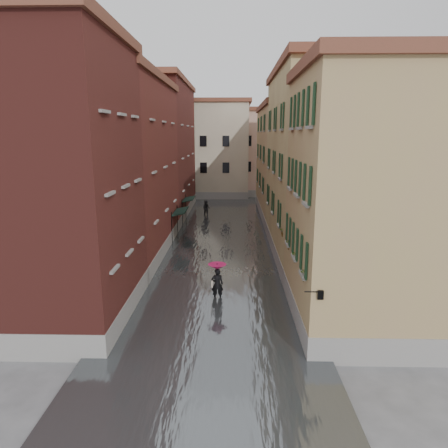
# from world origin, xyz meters

# --- Properties ---
(ground) EXTENTS (120.00, 120.00, 0.00)m
(ground) POSITION_xyz_m (0.00, 0.00, 0.00)
(ground) COLOR #575759
(ground) RESTS_ON ground
(floodwater) EXTENTS (10.00, 60.00, 0.20)m
(floodwater) POSITION_xyz_m (0.00, 13.00, 0.10)
(floodwater) COLOR #4D5256
(floodwater) RESTS_ON ground
(building_left_near) EXTENTS (6.00, 8.00, 13.00)m
(building_left_near) POSITION_xyz_m (-7.00, -2.00, 6.50)
(building_left_near) COLOR maroon
(building_left_near) RESTS_ON ground
(building_left_mid) EXTENTS (6.00, 14.00, 12.50)m
(building_left_mid) POSITION_xyz_m (-7.00, 9.00, 6.25)
(building_left_mid) COLOR maroon
(building_left_mid) RESTS_ON ground
(building_left_far) EXTENTS (6.00, 16.00, 14.00)m
(building_left_far) POSITION_xyz_m (-7.00, 24.00, 7.00)
(building_left_far) COLOR maroon
(building_left_far) RESTS_ON ground
(building_right_near) EXTENTS (6.00, 8.00, 11.50)m
(building_right_near) POSITION_xyz_m (7.00, -2.00, 5.75)
(building_right_near) COLOR tan
(building_right_near) RESTS_ON ground
(building_right_mid) EXTENTS (6.00, 14.00, 13.00)m
(building_right_mid) POSITION_xyz_m (7.00, 9.00, 6.50)
(building_right_mid) COLOR tan
(building_right_mid) RESTS_ON ground
(building_right_far) EXTENTS (6.00, 16.00, 11.50)m
(building_right_far) POSITION_xyz_m (7.00, 24.00, 5.75)
(building_right_far) COLOR tan
(building_right_far) RESTS_ON ground
(building_end_cream) EXTENTS (12.00, 9.00, 13.00)m
(building_end_cream) POSITION_xyz_m (-3.00, 38.00, 6.50)
(building_end_cream) COLOR beige
(building_end_cream) RESTS_ON ground
(building_end_pink) EXTENTS (10.00, 9.00, 12.00)m
(building_end_pink) POSITION_xyz_m (6.00, 40.00, 6.00)
(building_end_pink) COLOR #D3A494
(building_end_pink) RESTS_ON ground
(awning_near) EXTENTS (1.09, 3.31, 2.80)m
(awning_near) POSITION_xyz_m (-3.48, 12.79, 2.47)
(awning_near) COLOR black
(awning_near) RESTS_ON ground
(awning_far) EXTENTS (1.09, 2.96, 2.80)m
(awning_far) POSITION_xyz_m (-3.49, 19.25, 2.47)
(awning_far) COLOR black
(awning_far) RESTS_ON ground
(wall_lantern) EXTENTS (0.71, 0.22, 0.35)m
(wall_lantern) POSITION_xyz_m (4.33, -6.00, 3.01)
(wall_lantern) COLOR black
(wall_lantern) RESTS_ON ground
(window_planters) EXTENTS (0.59, 8.28, 0.84)m
(window_planters) POSITION_xyz_m (4.12, -0.74, 3.51)
(window_planters) COLOR brown
(window_planters) RESTS_ON ground
(pedestrian_main) EXTENTS (1.02, 1.02, 2.06)m
(pedestrian_main) POSITION_xyz_m (0.18, 0.27, 1.27)
(pedestrian_main) COLOR black
(pedestrian_main) RESTS_ON ground
(pedestrian_far) EXTENTS (0.92, 0.75, 1.77)m
(pedestrian_far) POSITION_xyz_m (-1.95, 23.00, 0.88)
(pedestrian_far) COLOR black
(pedestrian_far) RESTS_ON ground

